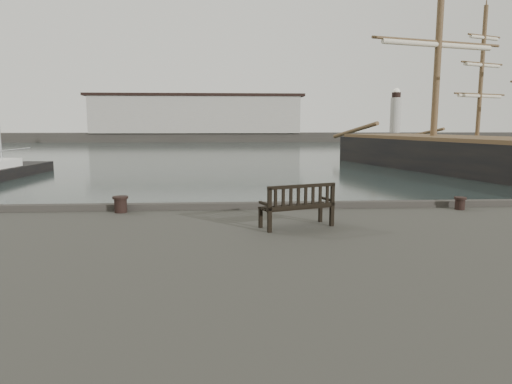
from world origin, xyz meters
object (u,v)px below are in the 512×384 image
bollard_right (460,203)px  yacht_d (7,174)px  bollard_left (121,204)px  bench (297,214)px

bollard_right → yacht_d: yacht_d is taller
bollard_right → yacht_d: bearing=135.6°
bollard_left → bollard_right: (9.63, -0.14, -0.05)m
bench → bollard_left: (-4.62, 2.11, -0.10)m
bench → bollard_left: bearing=135.3°
yacht_d → bollard_left: bearing=-55.0°
bench → yacht_d: size_ratio=0.15×
bollard_right → yacht_d: size_ratio=0.03×
bollard_left → bollard_right: bearing=-0.9°
bench → bollard_right: (5.02, 1.96, -0.14)m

